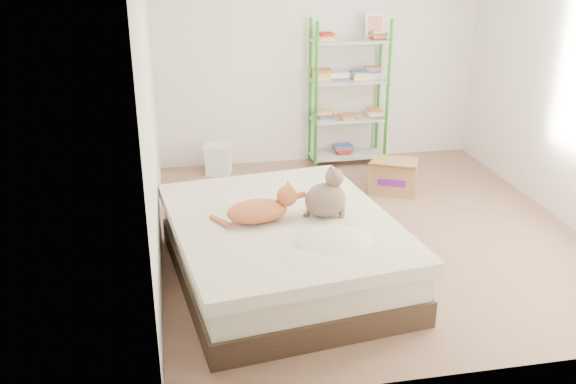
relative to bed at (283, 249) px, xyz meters
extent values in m
cube|color=#85624C|center=(0.94, 0.70, -0.26)|extent=(3.80, 4.20, 0.01)
cube|color=white|center=(0.94, 2.80, 1.04)|extent=(3.80, 0.01, 2.60)
cube|color=white|center=(0.94, -1.40, 1.04)|extent=(3.80, 0.01, 2.60)
cube|color=white|center=(-0.96, 0.70, 1.04)|extent=(0.01, 4.20, 2.60)
cube|color=#453222|center=(0.00, 0.00, -0.16)|extent=(1.87, 2.21, 0.20)
cube|color=beige|center=(0.00, 0.00, 0.05)|extent=(1.81, 2.15, 0.22)
cube|color=beige|center=(0.00, 0.00, 0.21)|extent=(1.90, 2.26, 0.10)
cylinder|color=#269120|center=(0.82, 2.42, 0.59)|extent=(0.04, 0.04, 1.70)
cylinder|color=#269120|center=(0.82, 2.74, 0.59)|extent=(0.04, 0.04, 1.70)
cylinder|color=#269120|center=(1.66, 2.42, 0.59)|extent=(0.04, 0.04, 1.70)
cylinder|color=#269120|center=(1.66, 2.74, 0.59)|extent=(0.04, 0.04, 1.70)
cube|color=#B5B5B5|center=(1.24, 2.58, -0.16)|extent=(0.86, 0.34, 0.02)
cube|color=#B5B5B5|center=(1.24, 2.58, 0.29)|extent=(0.86, 0.34, 0.02)
cube|color=#B5B5B5|center=(1.24, 2.58, 0.74)|extent=(0.86, 0.34, 0.02)
cube|color=#B5B5B5|center=(1.24, 2.58, 1.19)|extent=(0.86, 0.34, 0.02)
cube|color=red|center=(1.24, 2.58, -0.10)|extent=(0.20, 0.16, 0.09)
cube|color=red|center=(0.94, 2.58, 0.35)|extent=(0.20, 0.16, 0.09)
cube|color=red|center=(1.24, 2.58, 0.35)|extent=(0.20, 0.16, 0.09)
cube|color=red|center=(1.54, 2.58, 0.35)|extent=(0.20, 0.16, 0.09)
cube|color=red|center=(0.94, 2.58, 0.80)|extent=(0.20, 0.16, 0.09)
cube|color=red|center=(1.14, 2.58, 0.80)|extent=(0.20, 0.16, 0.09)
cube|color=red|center=(1.34, 2.58, 0.80)|extent=(0.20, 0.16, 0.09)
cube|color=red|center=(1.54, 2.58, 0.80)|extent=(0.20, 0.16, 0.09)
cube|color=red|center=(0.94, 2.58, 1.25)|extent=(0.20, 0.16, 0.09)
cube|color=red|center=(1.54, 2.58, 1.25)|extent=(0.20, 0.16, 0.09)
cube|color=white|center=(1.54, 2.63, 1.34)|extent=(0.22, 0.07, 0.28)
cube|color=red|center=(1.54, 2.62, 1.34)|extent=(0.17, 0.04, 0.22)
cube|color=#A97E52|center=(1.50, 1.62, -0.09)|extent=(0.60, 0.55, 0.34)
cube|color=#621B8C|center=(1.58, 1.44, -0.10)|extent=(0.27, 0.13, 0.07)
cube|color=#A97E52|center=(1.50, 1.44, 0.08)|extent=(0.50, 0.34, 0.11)
cube|color=white|center=(-0.29, 2.50, -0.10)|extent=(0.32, 0.29, 0.32)
cube|color=white|center=(-0.29, 2.50, 0.07)|extent=(0.36, 0.33, 0.03)
camera|label=1|loc=(-0.80, -4.46, 2.34)|focal=40.00mm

